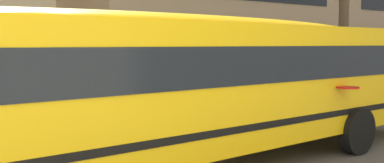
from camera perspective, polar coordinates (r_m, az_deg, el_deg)
school_bus at (r=7.44m, az=-2.83°, el=0.22°), size 12.77×3.04×2.84m
parked_car_black_near_corner at (r=19.07m, az=14.45°, el=0.54°), size 3.92×1.92×1.64m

